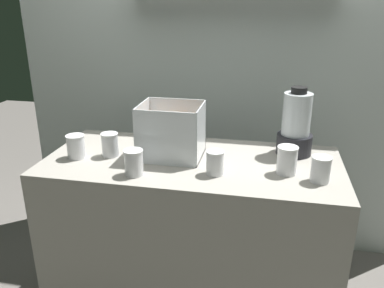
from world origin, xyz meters
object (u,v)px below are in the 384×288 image
(juice_cup_carrot_left, at_px, (110,146))
(juice_cup_pomegranate_far_right, at_px, (287,162))
(blender_pitcher, at_px, (296,127))
(juice_cup_orange_middle, at_px, (134,164))
(carrot_display_bin, at_px, (172,140))
(juice_cup_mango_far_left, at_px, (76,148))
(juice_cup_mango_right, at_px, (215,164))
(juice_cup_mango_rightmost, at_px, (320,171))

(juice_cup_carrot_left, xyz_separation_m, juice_cup_pomegranate_far_right, (0.83, -0.04, 0.01))
(blender_pitcher, height_order, juice_cup_orange_middle, blender_pitcher)
(carrot_display_bin, relative_size, juice_cup_carrot_left, 2.53)
(juice_cup_carrot_left, height_order, juice_cup_pomegranate_far_right, juice_cup_pomegranate_far_right)
(juice_cup_pomegranate_far_right, bearing_deg, blender_pitcher, 80.79)
(carrot_display_bin, height_order, juice_cup_orange_middle, carrot_display_bin)
(carrot_display_bin, height_order, juice_cup_mango_far_left, carrot_display_bin)
(blender_pitcher, relative_size, juice_cup_carrot_left, 2.89)
(juice_cup_orange_middle, distance_m, juice_cup_pomegranate_far_right, 0.66)
(carrot_display_bin, xyz_separation_m, juice_cup_carrot_left, (-0.29, -0.06, -0.03))
(juice_cup_orange_middle, relative_size, juice_cup_mango_right, 1.06)
(carrot_display_bin, bearing_deg, juice_cup_mango_right, -35.98)
(juice_cup_mango_far_left, distance_m, juice_cup_pomegranate_far_right, 0.98)
(blender_pitcher, distance_m, juice_cup_pomegranate_far_right, 0.26)
(juice_cup_mango_rightmost, bearing_deg, blender_pitcher, 107.50)
(juice_cup_mango_rightmost, bearing_deg, juice_cup_pomegranate_far_right, 157.74)
(juice_cup_mango_far_left, xyz_separation_m, juice_cup_mango_right, (0.68, -0.05, -0.00))
(blender_pitcher, height_order, juice_cup_pomegranate_far_right, blender_pitcher)
(juice_cup_orange_middle, xyz_separation_m, juice_cup_mango_rightmost, (0.78, 0.09, -0.00))
(juice_cup_orange_middle, relative_size, juice_cup_pomegranate_far_right, 0.92)
(juice_cup_pomegranate_far_right, bearing_deg, juice_cup_mango_rightmost, -22.26)
(juice_cup_carrot_left, bearing_deg, juice_cup_mango_right, -11.65)
(juice_cup_carrot_left, bearing_deg, juice_cup_pomegranate_far_right, -2.67)
(juice_cup_mango_far_left, relative_size, juice_cup_carrot_left, 0.99)
(juice_cup_carrot_left, relative_size, juice_cup_mango_right, 1.07)
(carrot_display_bin, distance_m, juice_cup_mango_far_left, 0.46)
(juice_cup_carrot_left, xyz_separation_m, juice_cup_mango_rightmost, (0.97, -0.09, -0.00))
(juice_cup_mango_far_left, height_order, juice_cup_mango_rightmost, juice_cup_mango_far_left)
(juice_cup_mango_far_left, bearing_deg, juice_cup_carrot_left, 19.96)
(juice_cup_mango_far_left, xyz_separation_m, juice_cup_mango_rightmost, (1.12, -0.04, -0.00))
(carrot_display_bin, height_order, blender_pitcher, blender_pitcher)
(carrot_display_bin, bearing_deg, juice_cup_mango_far_left, -165.51)
(juice_cup_pomegranate_far_right, bearing_deg, carrot_display_bin, 169.55)
(juice_cup_pomegranate_far_right, bearing_deg, juice_cup_carrot_left, 177.33)
(blender_pitcher, xyz_separation_m, juice_cup_mango_far_left, (-1.02, -0.26, -0.09))
(juice_cup_mango_right, xyz_separation_m, juice_cup_mango_rightmost, (0.44, 0.01, 0.00))
(juice_cup_pomegranate_far_right, bearing_deg, juice_cup_mango_right, -167.07)
(carrot_display_bin, height_order, juice_cup_carrot_left, carrot_display_bin)
(blender_pitcher, height_order, juice_cup_mango_rightmost, blender_pitcher)
(carrot_display_bin, xyz_separation_m, juice_cup_mango_far_left, (-0.45, -0.12, -0.03))
(juice_cup_orange_middle, distance_m, juice_cup_mango_rightmost, 0.79)
(juice_cup_carrot_left, bearing_deg, juice_cup_mango_rightmost, -5.56)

